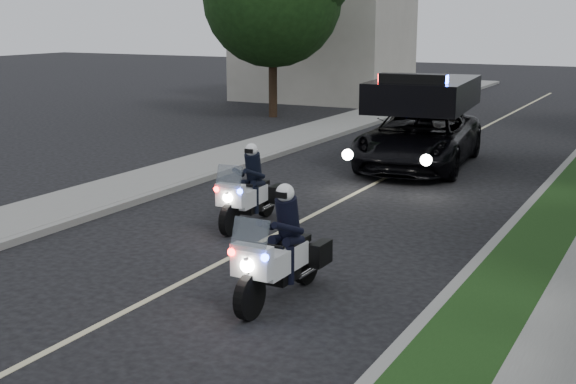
% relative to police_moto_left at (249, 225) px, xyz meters
% --- Properties ---
extents(ground, '(120.00, 120.00, 0.00)m').
position_rel_police_moto_left_xyz_m(ground, '(0.83, -2.77, 0.00)').
color(ground, black).
rests_on(ground, ground).
extents(curb_right, '(0.20, 60.00, 0.15)m').
position_rel_police_moto_left_xyz_m(curb_right, '(4.93, 7.23, 0.07)').
color(curb_right, gray).
rests_on(curb_right, ground).
extents(curb_left, '(0.20, 60.00, 0.15)m').
position_rel_police_moto_left_xyz_m(curb_left, '(-3.27, 7.23, 0.07)').
color(curb_left, gray).
rests_on(curb_left, ground).
extents(sidewalk_left, '(2.00, 60.00, 0.16)m').
position_rel_police_moto_left_xyz_m(sidewalk_left, '(-4.37, 7.23, 0.08)').
color(sidewalk_left, gray).
rests_on(sidewalk_left, ground).
extents(building_far, '(8.00, 6.00, 7.00)m').
position_rel_police_moto_left_xyz_m(building_far, '(-9.17, 23.23, 3.50)').
color(building_far, '#A8A396').
rests_on(building_far, ground).
extents(lane_marking, '(0.12, 50.00, 0.01)m').
position_rel_police_moto_left_xyz_m(lane_marking, '(0.83, 7.23, 0.00)').
color(lane_marking, '#BFB78C').
rests_on(lane_marking, ground).
extents(police_moto_left, '(0.82, 2.05, 1.71)m').
position_rel_police_moto_left_xyz_m(police_moto_left, '(0.00, 0.00, 0.00)').
color(police_moto_left, silver).
rests_on(police_moto_left, ground).
extents(police_moto_right, '(0.78, 2.14, 1.80)m').
position_rel_police_moto_left_xyz_m(police_moto_right, '(2.62, -3.51, 0.00)').
color(police_moto_right, silver).
rests_on(police_moto_right, ground).
extents(police_suv, '(3.40, 6.29, 2.93)m').
position_rel_police_moto_left_xyz_m(police_suv, '(1.10, 7.81, 0.00)').
color(police_suv, black).
rests_on(police_suv, ground).
extents(bicycle, '(0.61, 1.74, 0.91)m').
position_rel_police_moto_left_xyz_m(bicycle, '(-1.60, 16.29, 0.00)').
color(bicycle, black).
rests_on(bicycle, ground).
extents(cyclist, '(0.66, 0.48, 1.72)m').
position_rel_police_moto_left_xyz_m(cyclist, '(-1.60, 16.29, 0.00)').
color(cyclist, black).
rests_on(cyclist, ground).
extents(tree_left_near, '(7.67, 7.67, 9.76)m').
position_rel_police_moto_left_xyz_m(tree_left_near, '(-8.02, 15.72, 0.00)').
color(tree_left_near, '#173712').
rests_on(tree_left_near, ground).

